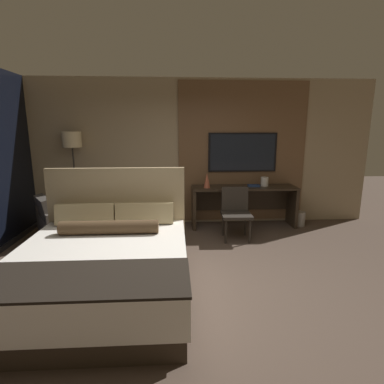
% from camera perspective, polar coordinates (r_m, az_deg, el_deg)
% --- Properties ---
extents(ground_plane, '(16.00, 16.00, 0.00)m').
position_cam_1_polar(ground_plane, '(3.78, 1.33, -17.74)').
color(ground_plane, '#4C3D33').
extents(wall_back_tv_panel, '(7.20, 0.09, 2.80)m').
position_cam_1_polar(wall_back_tv_panel, '(5.90, 0.82, 7.44)').
color(wall_back_tv_panel, tan).
rests_on(wall_back_tv_panel, ground_plane).
extents(bed, '(1.89, 2.11, 1.35)m').
position_cam_1_polar(bed, '(3.62, -16.45, -13.36)').
color(bed, '#33281E').
rests_on(bed, ground_plane).
extents(desk, '(1.99, 0.54, 0.78)m').
position_cam_1_polar(desk, '(5.88, 9.75, -1.27)').
color(desk, '#2D2319').
rests_on(desk, ground_plane).
extents(tv, '(1.34, 0.04, 0.75)m').
position_cam_1_polar(tv, '(5.95, 9.59, 7.46)').
color(tv, black).
extents(desk_chair, '(0.52, 0.51, 0.88)m').
position_cam_1_polar(desk_chair, '(5.21, 8.30, -3.13)').
color(desk_chair, '#28231E').
rests_on(desk_chair, ground_plane).
extents(armchair_by_window, '(1.05, 1.06, 0.79)m').
position_cam_1_polar(armchair_by_window, '(5.63, -23.26, -5.55)').
color(armchair_by_window, '#47423D').
rests_on(armchair_by_window, ground_plane).
extents(floor_lamp, '(0.34, 0.34, 1.82)m').
position_cam_1_polar(floor_lamp, '(5.92, -21.81, 7.86)').
color(floor_lamp, '#282623').
rests_on(floor_lamp, ground_plane).
extents(vase_tall, '(0.12, 0.12, 0.28)m').
position_cam_1_polar(vase_tall, '(5.59, 2.87, 2.23)').
color(vase_tall, '#B2563D').
rests_on(vase_tall, desk).
extents(vase_short, '(0.15, 0.15, 0.17)m').
position_cam_1_polar(vase_short, '(5.93, 13.65, 1.95)').
color(vase_short, silver).
rests_on(vase_short, desk).
extents(book, '(0.23, 0.17, 0.03)m').
position_cam_1_polar(book, '(5.85, 11.65, 1.20)').
color(book, navy).
rests_on(book, desk).
extents(waste_bin, '(0.22, 0.22, 0.28)m').
position_cam_1_polar(waste_bin, '(6.24, 19.74, -4.81)').
color(waste_bin, gray).
rests_on(waste_bin, ground_plane).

